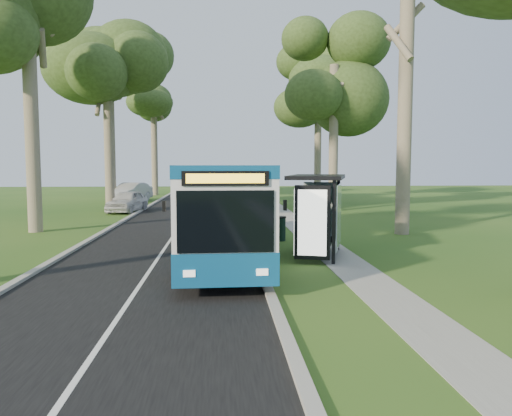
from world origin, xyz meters
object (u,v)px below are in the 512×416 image
(bus, at_px, (220,209))
(bus_shelter, at_px, (324,200))
(litter_bin, at_px, (279,228))
(car_white, at_px, (127,201))
(car_silver, at_px, (131,192))
(bus_stop_sign, at_px, (265,220))

(bus, bearing_deg, bus_shelter, -13.40)
(litter_bin, bearing_deg, car_white, 123.40)
(bus, height_order, car_silver, bus)
(bus_shelter, relative_size, car_silver, 0.74)
(bus_shelter, bearing_deg, bus, -175.71)
(car_white, bearing_deg, bus_stop_sign, -55.06)
(bus, height_order, bus_stop_sign, bus)
(car_white, relative_size, car_silver, 0.87)
(bus_stop_sign, distance_m, litter_bin, 4.57)
(litter_bin, distance_m, car_white, 16.69)
(bus_shelter, height_order, car_white, bus_shelter)
(bus_shelter, xyz_separation_m, car_white, (-10.28, 18.19, -1.34))
(litter_bin, bearing_deg, bus_shelter, -75.61)
(bus_stop_sign, bearing_deg, litter_bin, 90.70)
(car_silver, bearing_deg, litter_bin, -47.02)
(bus_shelter, distance_m, litter_bin, 4.67)
(bus, relative_size, car_silver, 2.43)
(bus_stop_sign, height_order, car_silver, bus_stop_sign)
(bus, distance_m, bus_shelter, 3.80)
(litter_bin, xyz_separation_m, car_white, (-9.19, 13.93, 0.23))
(bus_shelter, xyz_separation_m, litter_bin, (-1.09, 4.26, -1.57))
(car_silver, bearing_deg, car_white, -62.44)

